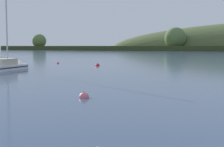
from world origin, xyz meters
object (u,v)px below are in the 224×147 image
Objects in this scene: mooring_buoy_off_fishing_boat at (84,98)px; sailboat_far_left at (8,68)px; mooring_buoy_midchannel at (58,63)px; mooring_buoy_far_upstream at (97,66)px.

sailboat_far_left is at bearing 145.55° from mooring_buoy_off_fishing_boat.
mooring_buoy_far_upstream reaches higher than mooring_buoy_midchannel.
sailboat_far_left reaches higher than mooring_buoy_midchannel.
sailboat_far_left is 19.38× the size of mooring_buoy_off_fishing_boat.
sailboat_far_left is 28.48m from mooring_buoy_off_fishing_boat.
mooring_buoy_off_fishing_boat is 0.88× the size of mooring_buoy_far_upstream.
mooring_buoy_off_fishing_boat is (23.48, -16.11, -0.27)m from sailboat_far_left.
mooring_buoy_far_upstream is (5.84, 14.44, -0.27)m from sailboat_far_left.
sailboat_far_left reaches higher than mooring_buoy_off_fishing_boat.
mooring_buoy_off_fishing_boat is at bearing -59.99° from mooring_buoy_far_upstream.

